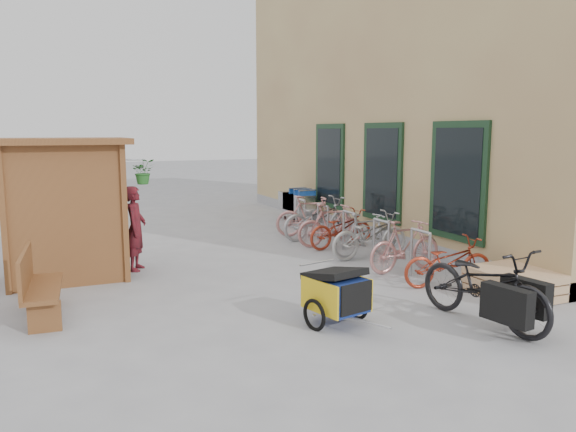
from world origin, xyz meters
name	(u,v)px	position (x,y,z in m)	size (l,w,h in m)	color
ground	(298,295)	(0.00, 0.00, 0.00)	(80.00, 80.00, 0.00)	#9C9D9F
building	(449,94)	(6.49, 4.50, 3.49)	(6.07, 13.00, 7.00)	tan
kiosk	(58,189)	(-3.28, 2.47, 1.55)	(2.49, 1.65, 2.40)	brown
bike_rack	(349,228)	(2.30, 2.40, 0.52)	(0.05, 5.35, 0.86)	#A5A8AD
pallet_stack	(513,283)	(3.00, -1.40, 0.21)	(1.00, 1.20, 0.40)	tan
bench	(36,284)	(-3.68, 0.41, 0.48)	(0.56, 1.52, 0.95)	brown
shopping_carts	(296,201)	(3.00, 6.57, 0.56)	(0.53, 1.47, 0.95)	silver
child_trailer	(336,292)	(-0.09, -1.40, 0.44)	(0.87, 1.38, 0.79)	navy
cargo_bike	(486,286)	(1.67, -2.21, 0.53)	(0.98, 2.11, 1.07)	black
person_kiosk	(135,228)	(-2.02, 2.63, 0.77)	(0.56, 0.37, 1.54)	maroon
bike_0	(448,262)	(2.45, -0.54, 0.41)	(0.54, 1.55, 0.82)	maroon
bike_1	(405,246)	(2.39, 0.55, 0.47)	(0.44, 1.57, 0.94)	tan
bike_2	(370,235)	(2.40, 1.75, 0.46)	(0.61, 1.76, 0.92)	#B2B1AD
bike_3	(365,235)	(2.37, 1.88, 0.45)	(0.42, 1.48, 0.89)	#9B9C9F
bike_4	(341,229)	(2.35, 2.84, 0.42)	(0.56, 1.60, 0.84)	maroon
bike_5	(331,225)	(2.23, 3.08, 0.47)	(0.45, 1.58, 0.95)	tan
bike_6	(319,218)	(2.36, 3.93, 0.50)	(0.66, 1.89, 0.99)	#9B9C9F
bike_7	(310,216)	(2.33, 4.36, 0.49)	(0.46, 1.64, 0.98)	tan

